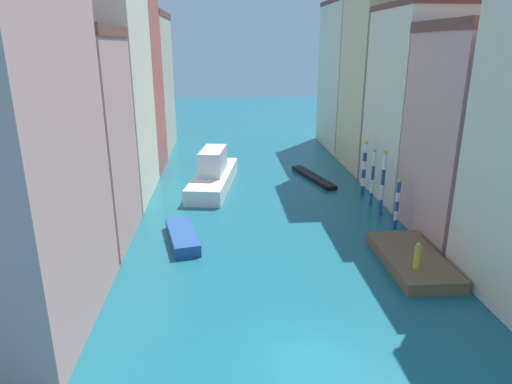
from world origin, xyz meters
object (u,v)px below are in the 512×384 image
object	(u,v)px
vaporetto_white	(213,174)
motorboat_0	(182,236)
waterfront_dock	(412,260)
mooring_pole_3	(364,167)
person_on_dock	(417,256)
gondola_black	(313,177)
mooring_pole_1	(383,182)
mooring_pole_2	(373,178)
mooring_pole_0	(397,204)

from	to	relation	value
vaporetto_white	motorboat_0	size ratio (longest dim) A/B	2.10
waterfront_dock	mooring_pole_3	distance (m)	14.00
waterfront_dock	mooring_pole_3	world-z (taller)	mooring_pole_3
person_on_dock	gondola_black	distance (m)	20.56
waterfront_dock	mooring_pole_1	world-z (taller)	mooring_pole_1
vaporetto_white	mooring_pole_1	bearing A→B (deg)	-32.11
mooring_pole_1	person_on_dock	bearing A→B (deg)	-98.31
person_on_dock	waterfront_dock	bearing A→B (deg)	73.04
waterfront_dock	mooring_pole_2	bearing A→B (deg)	85.40
person_on_dock	gondola_black	bearing A→B (deg)	95.26
mooring_pole_2	mooring_pole_1	bearing A→B (deg)	-86.05
mooring_pole_1	gondola_black	size ratio (longest dim) A/B	0.65
mooring_pole_1	mooring_pole_2	xyz separation A→B (m)	(-0.14, 1.98, -0.20)
mooring_pole_0	mooring_pole_2	distance (m)	5.01
person_on_dock	mooring_pole_3	world-z (taller)	mooring_pole_3
gondola_black	motorboat_0	size ratio (longest dim) A/B	1.40
mooring_pole_1	mooring_pole_2	world-z (taller)	mooring_pole_1
mooring_pole_2	motorboat_0	size ratio (longest dim) A/B	0.84
mooring_pole_0	mooring_pole_1	xyz separation A→B (m)	(-0.07, 2.99, 0.70)
mooring_pole_1	gondola_black	xyz separation A→B (m)	(-3.39, 10.11, -2.45)
waterfront_dock	person_on_dock	xyz separation A→B (m)	(-0.52, -1.70, 1.09)
person_on_dock	vaporetto_white	bearing A→B (deg)	122.24
mooring_pole_2	mooring_pole_3	xyz separation A→B (m)	(0.27, 3.17, 0.06)
mooring_pole_1	vaporetto_white	world-z (taller)	mooring_pole_1
vaporetto_white	motorboat_0	bearing A→B (deg)	-99.07
motorboat_0	mooring_pole_2	bearing A→B (deg)	21.76
mooring_pole_1	vaporetto_white	xyz separation A→B (m)	(-13.28, 8.33, -1.42)
mooring_pole_0	vaporetto_white	xyz separation A→B (m)	(-13.35, 11.33, -0.72)
mooring_pole_0	person_on_dock	bearing A→B (deg)	-102.12
mooring_pole_3	vaporetto_white	world-z (taller)	mooring_pole_3
mooring_pole_1	vaporetto_white	size ratio (longest dim) A/B	0.43
mooring_pole_3	motorboat_0	distance (m)	18.06
mooring_pole_2	gondola_black	distance (m)	9.04
waterfront_dock	mooring_pole_1	distance (m)	8.98
mooring_pole_0	mooring_pole_3	world-z (taller)	mooring_pole_3
mooring_pole_2	person_on_dock	bearing A→B (deg)	-96.36
waterfront_dock	mooring_pole_3	size ratio (longest dim) A/B	1.48
person_on_dock	mooring_pole_1	distance (m)	10.51
mooring_pole_1	gondola_black	bearing A→B (deg)	108.53
motorboat_0	gondola_black	bearing A→B (deg)	50.04
gondola_black	person_on_dock	bearing A→B (deg)	-84.74
waterfront_dock	gondola_black	size ratio (longest dim) A/B	0.91
mooring_pole_1	mooring_pole_2	bearing A→B (deg)	93.95
person_on_dock	mooring_pole_1	size ratio (longest dim) A/B	0.30
mooring_pole_2	motorboat_0	xyz separation A→B (m)	(-15.12, -6.03, -2.06)
person_on_dock	motorboat_0	distance (m)	15.15
mooring_pole_0	mooring_pole_2	world-z (taller)	mooring_pole_2
waterfront_dock	mooring_pole_2	size ratio (longest dim) A/B	1.51
mooring_pole_2	mooring_pole_3	bearing A→B (deg)	85.21
waterfront_dock	mooring_pole_2	world-z (taller)	mooring_pole_2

